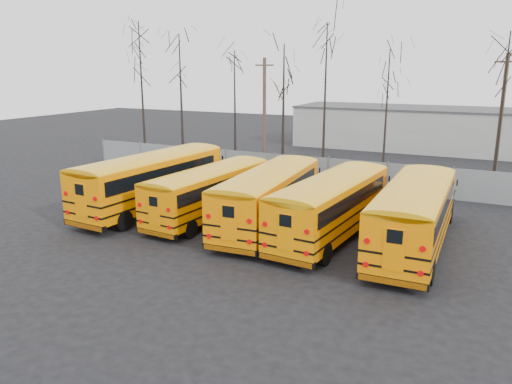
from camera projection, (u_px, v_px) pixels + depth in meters
The scene contains 17 objects.
ground at pixel (250, 239), 23.87m from camera, with size 120.00×120.00×0.00m, color black.
fence at pixel (328, 172), 34.10m from camera, with size 40.00×0.04×2.00m, color gray.
distant_building at pixel (409, 128), 50.46m from camera, with size 22.00×8.00×4.00m, color #B3B2AE.
bus_a at pixel (154, 177), 28.32m from camera, with size 3.63×12.02×3.32m.
bus_b at pixel (211, 188), 26.80m from camera, with size 3.20×10.35×2.85m.
bus_c at pixel (270, 193), 25.22m from camera, with size 3.22×11.16×3.09m.
bus_d at pixel (333, 201), 23.70m from camera, with size 3.51×11.10×3.06m.
bus_e at pixel (415, 210), 22.03m from camera, with size 2.71×11.30×3.15m.
utility_pole_left at pixel (264, 112), 40.09m from camera, with size 1.55×0.27×8.73m.
utility_pole_right at pixel (501, 117), 34.68m from camera, with size 1.59×0.28×8.95m.
tree_0 at pixel (142, 94), 41.81m from camera, with size 0.26×0.26×11.63m, color black.
tree_1 at pixel (181, 98), 43.45m from camera, with size 0.26×0.26×10.76m, color black.
tree_2 at pixel (235, 108), 42.34m from camera, with size 0.26×0.26×9.32m, color black.
tree_3 at pixel (283, 107), 39.70m from camera, with size 0.26×0.26×9.76m, color black.
tree_4 at pixel (325, 103), 35.95m from camera, with size 0.26×0.26×10.93m, color black.
tree_5 at pixel (386, 119), 34.01m from camera, with size 0.26×0.26×9.16m, color black.
tree_6 at pixel (501, 114), 31.94m from camera, with size 0.26×0.26×10.19m, color black.
Camera 1 is at (10.15, -20.21, 7.97)m, focal length 35.00 mm.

